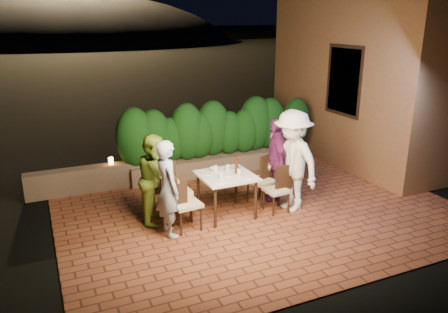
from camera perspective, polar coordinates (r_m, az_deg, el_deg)
ground at (r=7.93m, az=5.13°, el=-7.34°), size 400.00×400.00×0.00m
terrace_floor at (r=8.35m, az=3.45°, el=-6.38°), size 7.00×6.00×0.15m
building_wall at (r=10.95m, az=17.30°, el=12.57°), size 1.60×5.00×5.00m
window_pane at (r=10.12m, az=15.51°, el=9.51°), size 0.08×1.00×1.40m
window_frame at (r=10.12m, az=15.47°, el=9.51°), size 0.06×1.15×1.55m
planter at (r=9.85m, az=-0.29°, el=-0.84°), size 4.20×0.55×0.40m
hedge at (r=9.64m, az=-0.29°, el=3.40°), size 4.00×0.70×1.10m
parapet at (r=9.12m, az=-17.85°, el=-2.92°), size 2.20×0.30×0.50m
hill at (r=66.89m, az=-19.39°, el=10.34°), size 52.00×40.00×22.00m
dining_table at (r=7.63m, az=0.31°, el=-5.05°), size 0.92×0.92×0.75m
plate_nw at (r=7.18m, az=-0.69°, el=-3.26°), size 0.22×0.22×0.01m
plate_sw at (r=7.55m, az=-2.23°, el=-2.21°), size 0.22×0.22×0.01m
plate_ne at (r=7.41m, az=3.33°, el=-2.61°), size 0.23×0.23×0.01m
plate_se at (r=7.81m, az=1.60°, el=-1.51°), size 0.24×0.24×0.01m
plate_centre at (r=7.49m, az=0.43°, el=-2.36°), size 0.24×0.24×0.01m
plate_front at (r=7.20m, az=1.70°, el=-3.20°), size 0.20×0.20×0.01m
glass_nw at (r=7.29m, az=-0.36°, el=-2.46°), size 0.07×0.07×0.12m
glass_sw at (r=7.60m, az=-1.11°, el=-1.63°), size 0.07×0.07×0.12m
glass_ne at (r=7.43m, az=1.97°, el=-2.09°), size 0.07×0.07×0.12m
glass_se at (r=7.65m, az=0.49°, el=-1.50°), size 0.07×0.07×0.12m
beer_bottle at (r=7.54m, az=1.66°, el=-1.04°), size 0.06×0.06×0.31m
bowl at (r=7.71m, az=-1.21°, el=-1.64°), size 0.23×0.23×0.04m
chair_left_front at (r=7.12m, az=-4.98°, el=-6.00°), size 0.48×0.48×0.94m
chair_left_back at (r=7.52m, az=-6.42°, el=-4.29°), size 0.50×0.50×1.05m
chair_right_front at (r=7.81m, az=6.86°, el=-4.27°), size 0.41×0.41×0.84m
chair_right_back at (r=8.15m, az=4.84°, el=-3.06°), size 0.53×0.53×0.89m
diner_blue at (r=6.87m, az=-7.31°, el=-4.18°), size 0.41×0.59×1.56m
diner_green at (r=7.38m, az=-8.96°, el=-2.85°), size 0.81×0.90×1.52m
diner_white at (r=7.77m, az=8.89°, el=-0.60°), size 0.89×1.29×1.83m
diner_purple at (r=8.24m, az=6.77°, el=-0.37°), size 0.65×1.00×1.58m
parapet_lamp at (r=9.08m, az=-14.55°, el=-0.57°), size 0.10×0.10×0.14m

